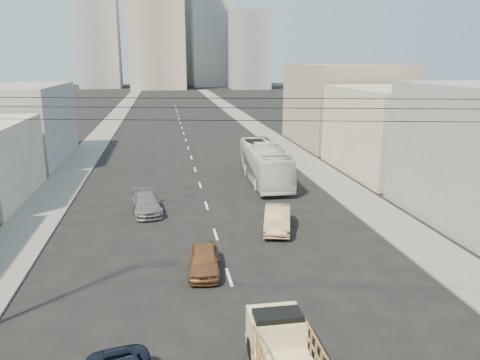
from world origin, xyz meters
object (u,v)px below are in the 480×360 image
object	(u,v)px
sedan_tan	(277,219)
sedan_grey	(147,203)
sedan_brown	(204,260)
flatbed_pickup	(283,347)
city_bus	(264,163)

from	to	relation	value
sedan_tan	sedan_grey	size ratio (longest dim) A/B	0.98
sedan_brown	sedan_tan	bearing A→B (deg)	51.66
flatbed_pickup	city_bus	world-z (taller)	city_bus
city_bus	sedan_tan	world-z (taller)	city_bus
sedan_tan	city_bus	bearing A→B (deg)	96.11
city_bus	sedan_brown	bearing A→B (deg)	-109.97
flatbed_pickup	sedan_tan	world-z (taller)	flatbed_pickup
flatbed_pickup	sedan_brown	xyz separation A→B (m)	(-1.92, 8.50, -0.43)
city_bus	sedan_tan	bearing A→B (deg)	-96.94
sedan_brown	sedan_grey	world-z (taller)	sedan_grey
sedan_tan	sedan_brown	bearing A→B (deg)	-119.10
flatbed_pickup	sedan_tan	distance (m)	14.23
city_bus	sedan_tan	size ratio (longest dim) A/B	2.64
city_bus	sedan_brown	xyz separation A→B (m)	(-6.94, -17.64, -1.00)
sedan_tan	flatbed_pickup	bearing A→B (deg)	-88.43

